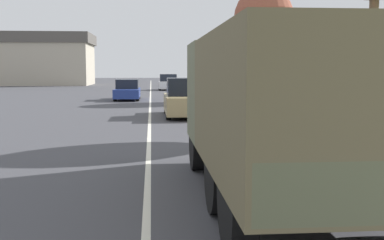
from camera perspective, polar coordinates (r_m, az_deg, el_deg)
ground_plane at (r=35.40m, az=-4.96°, el=2.56°), size 180.00×180.00×0.00m
lane_centre_stripe at (r=35.40m, az=-4.96°, el=2.56°), size 0.12×120.00×0.00m
sidewalk_right at (r=35.67m, az=2.30°, el=2.70°), size 1.80×120.00×0.12m
grass_strip_right at (r=36.48m, az=9.18°, el=2.62°), size 7.00×120.00×0.02m
military_truck at (r=7.83m, az=10.11°, el=1.91°), size 2.39×6.91×2.65m
car_nearest_ahead at (r=21.77m, az=-0.68°, el=2.48°), size 1.94×4.68×1.73m
car_second_ahead at (r=33.96m, az=-7.67°, el=3.48°), size 1.71×4.51×1.43m
car_third_ahead at (r=50.13m, az=-2.84°, el=4.41°), size 1.93×4.11×1.64m
pickup_truck at (r=16.39m, az=19.62°, el=1.38°), size 2.09×5.73×1.85m
tree_far_right at (r=33.34m, az=8.50°, el=11.92°), size 4.01×4.01×7.59m
building_distant at (r=70.16m, az=-18.72°, el=6.84°), size 17.26×10.07×6.99m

